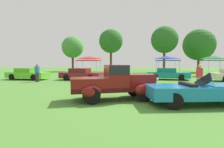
# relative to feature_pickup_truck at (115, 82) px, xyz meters

# --- Properties ---
(ground_plane) EXTENTS (120.00, 120.00, 0.00)m
(ground_plane) POSITION_rel_feature_pickup_truck_xyz_m (0.27, -0.22, -0.86)
(ground_plane) COLOR #4C8433
(feature_pickup_truck) EXTENTS (4.31, 2.82, 1.70)m
(feature_pickup_truck) POSITION_rel_feature_pickup_truck_xyz_m (0.00, 0.00, 0.00)
(feature_pickup_truck) COLOR #400B0B
(feature_pickup_truck) RESTS_ON ground_plane
(neighbor_convertible) EXTENTS (4.56, 2.46, 1.40)m
(neighbor_convertible) POSITION_rel_feature_pickup_truck_xyz_m (3.74, -0.49, -0.28)
(neighbor_convertible) COLOR #1E7AB7
(neighbor_convertible) RESTS_ON ground_plane
(show_car_lime) EXTENTS (4.59, 2.17, 1.22)m
(show_car_lime) POSITION_rel_feature_pickup_truck_xyz_m (-10.39, 8.96, -0.26)
(show_car_lime) COLOR #60C62D
(show_car_lime) RESTS_ON ground_plane
(show_car_burgundy) EXTENTS (4.56, 2.26, 1.22)m
(show_car_burgundy) POSITION_rel_feature_pickup_truck_xyz_m (-4.55, 9.17, -0.26)
(show_car_burgundy) COLOR maroon
(show_car_burgundy) RESTS_ON ground_plane
(show_car_teal) EXTENTS (4.53, 2.39, 1.22)m
(show_car_teal) POSITION_rel_feature_pickup_truck_xyz_m (4.51, 10.89, -0.26)
(show_car_teal) COLOR teal
(show_car_teal) RESTS_ON ground_plane
(spectator_near_truck) EXTENTS (0.45, 0.34, 1.69)m
(spectator_near_truck) POSITION_rel_feature_pickup_truck_xyz_m (5.22, 3.78, 0.05)
(spectator_near_truck) COLOR #9E998E
(spectator_near_truck) RESTS_ON ground_plane
(spectator_between_cars) EXTENTS (0.40, 0.24, 1.69)m
(spectator_between_cars) POSITION_rel_feature_pickup_truck_xyz_m (-8.05, 6.89, 0.05)
(spectator_between_cars) COLOR #383838
(spectator_between_cars) RESTS_ON ground_plane
(canopy_tent_left_field) EXTENTS (3.04, 3.04, 2.71)m
(canopy_tent_left_field) POSITION_rel_feature_pickup_truck_xyz_m (-5.52, 16.19, 1.56)
(canopy_tent_left_field) COLOR #B7B7BC
(canopy_tent_left_field) RESTS_ON ground_plane
(canopy_tent_center_field) EXTENTS (2.87, 2.87, 2.71)m
(canopy_tent_center_field) POSITION_rel_feature_pickup_truck_xyz_m (5.36, 16.05, 1.56)
(canopy_tent_center_field) COLOR #B7B7BC
(canopy_tent_center_field) RESTS_ON ground_plane
(canopy_tent_right_field) EXTENTS (2.68, 2.68, 2.71)m
(canopy_tent_right_field) POSITION_rel_feature_pickup_truck_xyz_m (11.21, 15.69, 1.56)
(canopy_tent_right_field) COLOR #B7B7BC
(canopy_tent_right_field) RESTS_ON ground_plane
(treeline_far_left) EXTENTS (4.41, 4.41, 7.17)m
(treeline_far_left) POSITION_rel_feature_pickup_truck_xyz_m (-11.71, 26.52, 4.08)
(treeline_far_left) COLOR #47331E
(treeline_far_left) RESTS_ON ground_plane
(treeline_mid_left) EXTENTS (4.77, 4.77, 8.49)m
(treeline_mid_left) POSITION_rel_feature_pickup_truck_xyz_m (-3.77, 26.75, 5.21)
(treeline_mid_left) COLOR #47331E
(treeline_mid_left) RESTS_ON ground_plane
(treeline_center) EXTENTS (4.72, 4.72, 8.21)m
(treeline_center) POSITION_rel_feature_pickup_truck_xyz_m (6.19, 23.78, 4.96)
(treeline_center) COLOR brown
(treeline_center) RESTS_ON ground_plane
(treeline_mid_right) EXTENTS (5.94, 5.94, 8.17)m
(treeline_mid_right) POSITION_rel_feature_pickup_truck_xyz_m (13.16, 27.14, 4.33)
(treeline_mid_right) COLOR brown
(treeline_mid_right) RESTS_ON ground_plane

